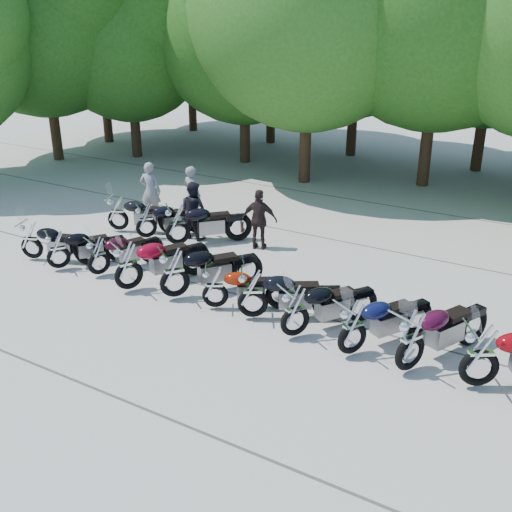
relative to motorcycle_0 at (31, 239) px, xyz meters
The scene contains 28 objects.
ground 6.39m from the motorcycle_0, ahead, with size 90.00×90.00×0.00m, color #A5A095.
tree_0 16.19m from the motorcycle_0, 125.99° to the left, with size 7.50×7.50×9.21m.
tree_1 12.96m from the motorcycle_0, 117.93° to the left, with size 6.97×6.97×8.55m.
tree_2 13.25m from the motorcycle_0, 94.22° to the left, with size 7.31×7.31×8.97m.
tree_3 12.49m from the motorcycle_0, 75.56° to the left, with size 8.70×8.70×10.67m.
tree_9 19.19m from the motorcycle_0, 112.80° to the left, with size 7.59×7.59×9.32m.
tree_10 17.35m from the motorcycle_0, 96.74° to the left, with size 7.78×7.78×9.55m.
tree_11 16.87m from the motorcycle_0, 80.81° to the left, with size 7.56×7.56×9.28m.
tree_12 18.65m from the motorcycle_0, 63.01° to the left, with size 7.88×7.88×9.67m.
tree_17 13.10m from the motorcycle_0, 134.40° to the left, with size 8.31×8.31×10.20m.
motorcycle_0 is the anchor object (origin of this frame).
motorcycle_1 1.12m from the motorcycle_0, ahead, with size 0.63×2.08×1.18m, color black, non-canonical shape.
motorcycle_2 2.28m from the motorcycle_0, ahead, with size 0.63×2.06×1.17m, color black, non-canonical shape.
motorcycle_3 3.52m from the motorcycle_0, ahead, with size 0.75×2.48×1.40m, color maroon, non-canonical shape.
motorcycle_4 4.72m from the motorcycle_0, ahead, with size 0.76×2.48×1.40m, color black, non-canonical shape.
motorcycle_5 5.80m from the motorcycle_0, ahead, with size 0.62×2.04×1.15m, color maroon, non-canonical shape.
motorcycle_6 6.77m from the motorcycle_0, ahead, with size 0.71×2.32×1.31m, color black, non-canonical shape.
motorcycle_7 7.91m from the motorcycle_0, ahead, with size 0.70×2.29×1.30m, color black, non-canonical shape.
motorcycle_8 9.18m from the motorcycle_0, ahead, with size 0.70×2.31×1.31m, color #0C1138, non-canonical shape.
motorcycle_9 10.30m from the motorcycle_0, ahead, with size 0.76×2.49×1.41m, color #37071F, non-canonical shape.
motorcycle_10 11.51m from the motorcycle_0, ahead, with size 0.76×2.50×1.41m, color maroon, non-canonical shape.
motorcycle_12 2.88m from the motorcycle_0, 81.02° to the left, with size 0.68×2.24×1.26m, color black, non-canonical shape.
motorcycle_13 3.20m from the motorcycle_0, 60.12° to the left, with size 0.65×2.15×1.21m, color black, non-canonical shape.
motorcycle_14 3.91m from the motorcycle_0, 45.53° to the left, with size 0.74×2.44×1.38m, color black, non-canonical shape.
rider_0 4.34m from the motorcycle_0, 82.92° to the left, with size 0.68×0.44×1.86m, color gray.
rider_1 4.50m from the motorcycle_0, 52.84° to the left, with size 0.83×0.65×1.70m, color black.
rider_2 6.14m from the motorcycle_0, 38.56° to the left, with size 1.00×0.42×1.71m, color black.
rider_3 5.05m from the motorcycle_0, 68.26° to the left, with size 0.66×0.43×1.81m, color gray.
Camera 1 is at (6.34, -9.23, 6.29)m, focal length 42.00 mm.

